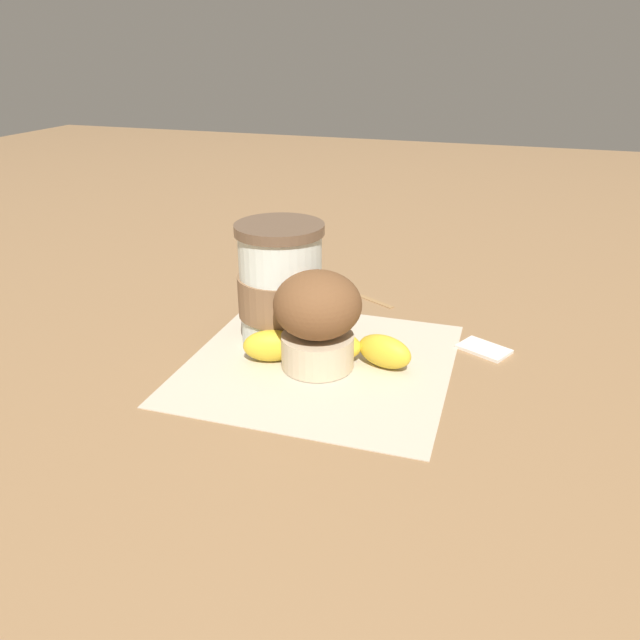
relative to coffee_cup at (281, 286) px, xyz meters
name	(u,v)px	position (x,y,z in m)	size (l,w,h in m)	color
ground_plane	(320,363)	(0.06, -0.04, -0.06)	(3.00, 3.00, 0.00)	#936D47
paper_napkin	(320,362)	(0.06, -0.04, -0.06)	(0.26, 0.26, 0.00)	beige
coffee_cup	(281,286)	(0.00, 0.00, 0.00)	(0.09, 0.09, 0.13)	silver
muffin	(317,317)	(0.05, -0.04, -0.01)	(0.08, 0.08, 0.10)	beige
banana	(328,347)	(0.06, -0.03, -0.04)	(0.17, 0.07, 0.03)	gold
sugar_packet	(484,347)	(0.21, 0.04, -0.06)	(0.05, 0.03, 0.01)	white
wooden_stirrer	(359,295)	(0.05, 0.15, -0.06)	(0.11, 0.01, 0.00)	#9E7547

